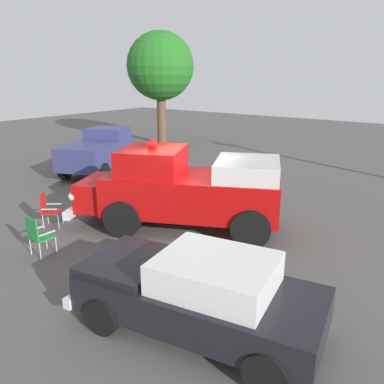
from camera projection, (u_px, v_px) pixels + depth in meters
The scene contains 9 objects.
ground_plane at pixel (185, 228), 11.29m from camera, with size 60.00×60.00×0.00m, color #514F4C.
vintage_fire_truck at pixel (184, 188), 11.04m from camera, with size 6.31×4.51×2.59m.
classic_hot_rod at pixel (197, 292), 6.63m from camera, with size 4.60×2.53×1.46m.
parked_pickup at pixel (100, 150), 17.55m from camera, with size 3.54×5.12×1.90m.
lawn_chair_near_truck at pixel (116, 187), 13.35m from camera, with size 0.58×0.59×1.02m.
lawn_chair_by_car at pixel (37, 234), 9.43m from camera, with size 0.53×0.51×1.02m.
lawn_chair_spare at pixel (48, 208), 11.26m from camera, with size 0.69×0.69×1.02m.
spectator_seated at pixel (118, 184), 13.22m from camera, with size 0.60×0.47×1.29m.
oak_tree_left at pixel (160, 67), 23.50m from camera, with size 4.11×4.11×6.83m.
Camera 1 is at (6.37, -8.32, 4.35)m, focal length 36.01 mm.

